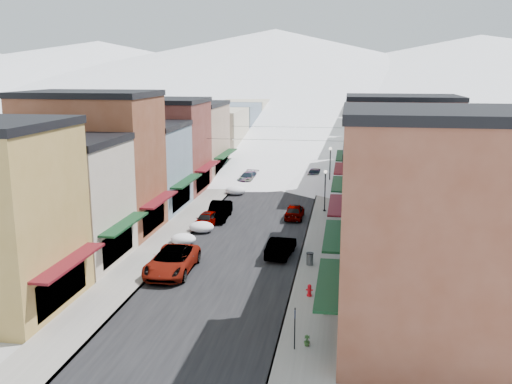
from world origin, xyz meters
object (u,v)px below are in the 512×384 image
(car_white_suv, at_px, (172,261))
(trash_can, at_px, (310,259))
(car_dark_hatch, at_px, (219,211))
(car_silver_sedan, at_px, (206,219))
(fire_hydrant, at_px, (309,291))
(streetlamp_near, at_px, (325,185))
(car_green_sedan, at_px, (281,247))

(car_white_suv, distance_m, trash_can, 10.09)
(car_dark_hatch, bearing_deg, car_silver_sedan, -103.26)
(car_silver_sedan, distance_m, fire_hydrant, 18.65)
(fire_hydrant, bearing_deg, streetlamp_near, 89.97)
(car_green_sedan, xyz_separation_m, fire_hydrant, (2.78, -8.05, -0.25))
(car_white_suv, height_order, trash_can, car_white_suv)
(car_green_sedan, bearing_deg, car_silver_sedan, -36.91)
(car_silver_sedan, relative_size, streetlamp_near, 0.95)
(trash_can, bearing_deg, car_white_suv, -163.63)
(car_silver_sedan, relative_size, fire_hydrant, 5.14)
(car_white_suv, bearing_deg, trash_can, 15.41)
(fire_hydrant, relative_size, trash_can, 0.85)
(car_green_sedan, height_order, streetlamp_near, streetlamp_near)
(streetlamp_near, bearing_deg, car_silver_sedan, -146.08)
(car_green_sedan, bearing_deg, fire_hydrant, 115.28)
(fire_hydrant, bearing_deg, car_silver_sedan, 124.56)
(trash_can, height_order, streetlamp_near, streetlamp_near)
(car_silver_sedan, relative_size, car_green_sedan, 0.88)
(car_green_sedan, distance_m, streetlamp_near, 14.84)
(car_white_suv, relative_size, fire_hydrant, 8.13)
(car_silver_sedan, bearing_deg, car_green_sedan, -36.72)
(car_white_suv, bearing_deg, car_silver_sedan, 91.48)
(car_dark_hatch, bearing_deg, car_white_suv, -91.87)
(car_white_suv, xyz_separation_m, streetlamp_near, (10.07, 19.41, 1.93))
(car_silver_sedan, bearing_deg, trash_can, -36.36)
(car_dark_hatch, bearing_deg, fire_hydrant, -62.86)
(car_green_sedan, bearing_deg, streetlamp_near, -94.72)
(car_silver_sedan, xyz_separation_m, fire_hydrant, (10.58, -15.36, -0.18))
(car_dark_hatch, distance_m, streetlamp_near, 11.07)
(car_green_sedan, relative_size, trash_can, 4.98)
(car_dark_hatch, relative_size, trash_can, 5.54)
(car_white_suv, bearing_deg, car_green_sedan, 33.41)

